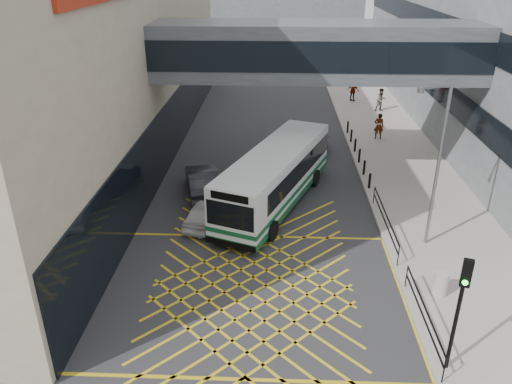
# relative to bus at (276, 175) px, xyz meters

# --- Properties ---
(ground) EXTENTS (120.00, 120.00, 0.00)m
(ground) POSITION_rel_bus_xyz_m (-0.91, -8.13, -1.66)
(ground) COLOR #333335
(skybridge) EXTENTS (20.00, 4.10, 3.00)m
(skybridge) POSITION_rel_bus_xyz_m (2.09, 3.87, 5.84)
(skybridge) COLOR #484D52
(skybridge) RESTS_ON ground
(pavement) EXTENTS (6.00, 54.00, 0.16)m
(pavement) POSITION_rel_bus_xyz_m (8.09, 6.87, -1.58)
(pavement) COLOR #A6A198
(pavement) RESTS_ON ground
(box_junction) EXTENTS (12.00, 9.00, 0.01)m
(box_junction) POSITION_rel_bus_xyz_m (-0.91, -8.13, -1.66)
(box_junction) COLOR gold
(box_junction) RESTS_ON ground
(bus) EXTENTS (6.33, 11.21, 3.10)m
(bus) POSITION_rel_bus_xyz_m (0.00, 0.00, 0.00)
(bus) COLOR silver
(bus) RESTS_ON ground
(car_white) EXTENTS (2.51, 4.22, 1.26)m
(car_white) POSITION_rel_bus_xyz_m (-3.47, -2.39, -1.03)
(car_white) COLOR silver
(car_white) RESTS_ON ground
(car_dark) EXTENTS (3.13, 5.37, 1.58)m
(car_dark) POSITION_rel_bus_xyz_m (-4.11, 0.95, -0.87)
(car_dark) COLOR #232428
(car_dark) RESTS_ON ground
(car_silver) EXTENTS (2.70, 4.84, 1.42)m
(car_silver) POSITION_rel_bus_xyz_m (2.38, 9.73, -0.95)
(car_silver) COLOR gray
(car_silver) RESTS_ON ground
(traffic_light) EXTENTS (0.34, 0.50, 4.22)m
(traffic_light) POSITION_rel_bus_xyz_m (5.53, -12.08, 1.24)
(traffic_light) COLOR black
(traffic_light) RESTS_ON pavement
(street_lamp) EXTENTS (1.62, 0.82, 7.39)m
(street_lamp) POSITION_rel_bus_xyz_m (6.81, -4.20, 2.71)
(street_lamp) COLOR slate
(street_lamp) RESTS_ON pavement
(litter_bin) EXTENTS (0.58, 0.58, 1.00)m
(litter_bin) POSITION_rel_bus_xyz_m (6.45, -8.09, -1.00)
(litter_bin) COLOR #ADA89E
(litter_bin) RESTS_ON pavement
(kerb_railings) EXTENTS (0.05, 12.54, 1.00)m
(kerb_railings) POSITION_rel_bus_xyz_m (5.24, -6.35, -0.78)
(kerb_railings) COLOR black
(kerb_railings) RESTS_ON pavement
(bollards) EXTENTS (0.14, 10.14, 0.90)m
(bollards) POSITION_rel_bus_xyz_m (5.34, 6.87, -1.05)
(bollards) COLOR black
(bollards) RESTS_ON pavement
(pedestrian_a) EXTENTS (0.80, 0.60, 1.89)m
(pedestrian_a) POSITION_rel_bus_xyz_m (7.38, 10.62, -0.55)
(pedestrian_a) COLOR gray
(pedestrian_a) RESTS_ON pavement
(pedestrian_b) EXTENTS (1.06, 0.80, 1.92)m
(pedestrian_b) POSITION_rel_bus_xyz_m (8.90, 17.99, -0.54)
(pedestrian_b) COLOR gray
(pedestrian_b) RESTS_ON pavement
(pedestrian_c) EXTENTS (1.23, 1.08, 1.90)m
(pedestrian_c) POSITION_rel_bus_xyz_m (6.93, 21.18, -0.55)
(pedestrian_c) COLOR gray
(pedestrian_c) RESTS_ON pavement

